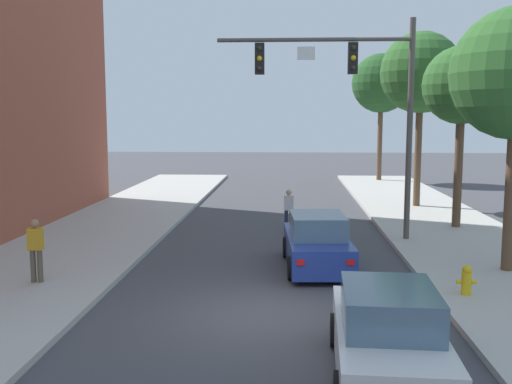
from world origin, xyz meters
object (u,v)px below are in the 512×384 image
car_lead_blue (317,244)px  street_tree_third (421,73)px  street_tree_farthest (381,84)px  pedestrian_crossing_road (289,208)px  fire_hydrant (467,280)px  car_following_white (388,337)px  traffic_signal_mast (355,88)px  pedestrian_sidewalk_left_walker (36,247)px  street_tree_second (462,86)px

car_lead_blue → street_tree_third: 13.81m
car_lead_blue → street_tree_farthest: (5.20, 23.08, 5.80)m
pedestrian_crossing_road → fire_hydrant: pedestrian_crossing_road is taller
car_following_white → street_tree_third: size_ratio=0.53×
traffic_signal_mast → car_following_white: traffic_signal_mast is taller
car_lead_blue → pedestrian_crossing_road: pedestrian_crossing_road is taller
car_lead_blue → pedestrian_sidewalk_left_walker: pedestrian_sidewalk_left_walker is taller
car_lead_blue → street_tree_third: size_ratio=0.53×
street_tree_third → street_tree_second: bearing=-86.0°
street_tree_third → street_tree_farthest: size_ratio=0.98×
pedestrian_crossing_road → street_tree_third: size_ratio=0.20×
street_tree_second → street_tree_farthest: size_ratio=0.82×
pedestrian_sidewalk_left_walker → pedestrian_crossing_road: 10.07m
fire_hydrant → street_tree_farthest: 26.71m
car_following_white → pedestrian_sidewalk_left_walker: 9.46m
traffic_signal_mast → pedestrian_crossing_road: (-2.22, 1.65, -4.43)m
pedestrian_crossing_road → street_tree_farthest: bearing=71.3°
traffic_signal_mast → car_following_white: 11.91m
pedestrian_sidewalk_left_walker → pedestrian_crossing_road: size_ratio=1.00×
car_lead_blue → pedestrian_sidewalk_left_walker: size_ratio=2.64×
car_lead_blue → pedestrian_crossing_road: 5.39m
traffic_signal_mast → street_tree_second: size_ratio=1.09×
pedestrian_crossing_road → street_tree_farthest: 19.58m
traffic_signal_mast → pedestrian_crossing_road: 5.23m
street_tree_third → traffic_signal_mast: bearing=-116.4°
pedestrian_crossing_road → street_tree_second: bearing=6.4°
pedestrian_sidewalk_left_walker → fire_hydrant: 10.72m
street_tree_third → street_tree_farthest: street_tree_farthest is taller
traffic_signal_mast → street_tree_second: (4.24, 2.37, 0.14)m
traffic_signal_mast → car_lead_blue: bearing=-110.7°
fire_hydrant → street_tree_second: size_ratio=0.10×
pedestrian_sidewalk_left_walker → fire_hydrant: (10.69, -0.46, -0.56)m
car_lead_blue → fire_hydrant: (3.43, -2.88, -0.22)m
pedestrian_sidewalk_left_walker → street_tree_farthest: (12.46, 25.51, 5.46)m
street_tree_farthest → fire_hydrant: bearing=-93.9°
street_tree_third → car_following_white: bearing=-103.2°
pedestrian_crossing_road → fire_hydrant: (4.26, -8.20, -0.41)m
car_lead_blue → pedestrian_sidewalk_left_walker: bearing=-161.6°
pedestrian_sidewalk_left_walker → pedestrian_crossing_road: pedestrian_sidewalk_left_walker is taller
traffic_signal_mast → fire_hydrant: traffic_signal_mast is taller
fire_hydrant → street_tree_second: street_tree_second is taller
car_following_white → street_tree_second: bearing=70.2°
traffic_signal_mast → fire_hydrant: (2.04, -6.55, -4.84)m
pedestrian_sidewalk_left_walker → street_tree_third: (12.52, 13.88, 5.31)m
car_following_white → street_tree_second: size_ratio=0.63×
car_following_white → street_tree_farthest: (4.36, 30.37, 5.80)m
pedestrian_sidewalk_left_walker → car_following_white: bearing=-31.0°
pedestrian_crossing_road → street_tree_third: street_tree_third is taller
pedestrian_crossing_road → traffic_signal_mast: bearing=-36.7°
pedestrian_sidewalk_left_walker → street_tree_second: street_tree_second is taller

